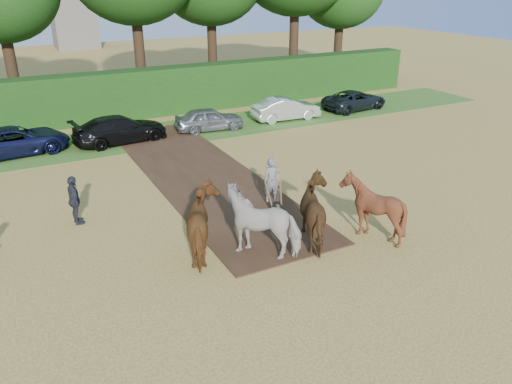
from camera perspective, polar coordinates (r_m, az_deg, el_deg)
ground at (r=16.77m, az=-2.17°, el=-6.74°), size 120.00×120.00×0.00m
earth_strip at (r=23.12m, az=-6.33°, el=2.01°), size 4.50×17.00×0.05m
grass_verge at (r=29.06m, az=-14.27°, el=5.92°), size 50.00×5.00×0.03m
hedgerow at (r=32.95m, az=-16.51°, el=10.41°), size 46.00×1.60×3.00m
spectator_far at (r=19.29m, az=-20.03°, el=-0.91°), size 0.52×1.12×1.87m
plough_team at (r=16.67m, az=4.11°, el=-2.65°), size 7.78×5.68×2.24m
parked_cars at (r=28.64m, az=-15.14°, el=7.03°), size 36.09×3.37×1.48m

